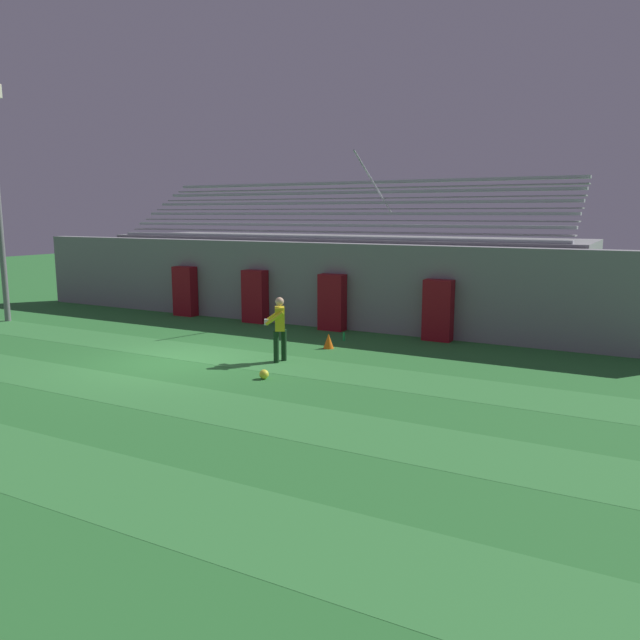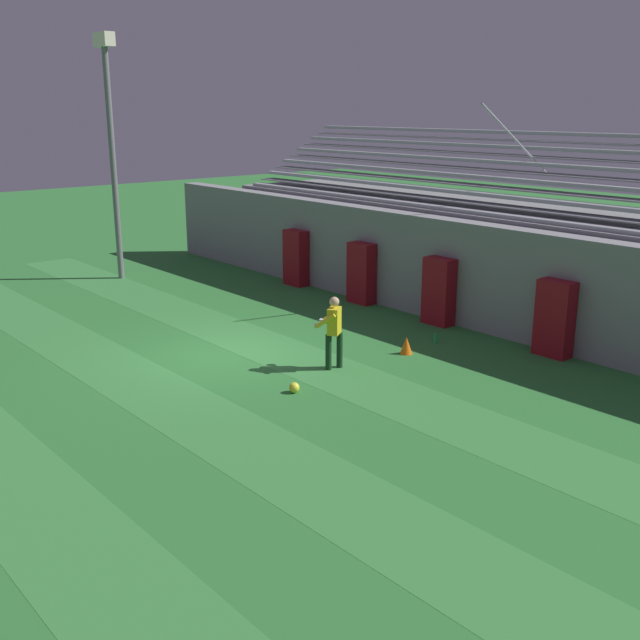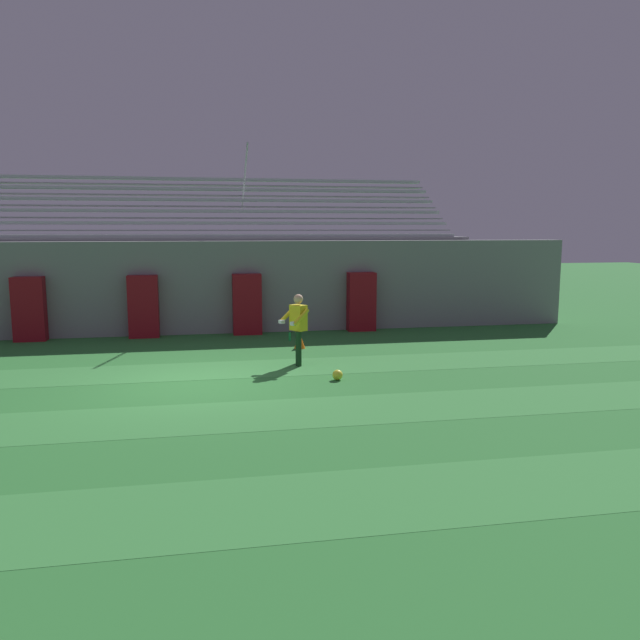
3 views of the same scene
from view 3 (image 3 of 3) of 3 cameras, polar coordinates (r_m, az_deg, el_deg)
name	(u,v)px [view 3 (image 3 of 3)]	position (r m, az deg, el deg)	size (l,w,h in m)	color
ground_plane	(195,384)	(13.17, -11.32, -5.75)	(80.00, 80.00, 0.00)	#2D7533
turf_stripe_near	(191,513)	(7.49, -11.69, -16.88)	(28.00, 1.80, 0.01)	#38843D
turf_stripe_mid	(194,418)	(10.85, -11.42, -8.80)	(28.00, 1.80, 0.01)	#38843D
turf_stripe_far	(196,371)	(14.33, -11.29, -4.59)	(28.00, 1.80, 0.01)	#38843D
back_wall	(196,287)	(19.36, -11.29, 2.94)	(24.00, 0.60, 2.80)	gray
padding_pillar_gate_left	(143,307)	(18.94, -15.84, 1.19)	(0.86, 0.44, 1.83)	maroon
padding_pillar_gate_right	(247,304)	(18.91, -6.68, 1.44)	(0.86, 0.44, 1.83)	maroon
padding_pillar_far_left	(29,309)	(19.47, -25.05, 0.91)	(0.86, 0.44, 1.83)	maroon
padding_pillar_far_right	(361,302)	(19.48, 3.80, 1.68)	(0.86, 0.44, 1.83)	maroon
bleacher_stand	(196,277)	(22.04, -11.25, 3.87)	(18.00, 4.75, 5.83)	gray
goalkeeper	(298,325)	(14.51, -2.04, -0.44)	(0.71, 0.74, 1.67)	#143319
soccer_ball	(338,375)	(13.22, 1.61, -5.04)	(0.22, 0.22, 0.22)	yellow
traffic_cone	(300,341)	(16.66, -1.87, -1.89)	(0.30, 0.30, 0.42)	orange
water_bottle	(290,337)	(17.81, -2.78, -1.52)	(0.07, 0.07, 0.24)	green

